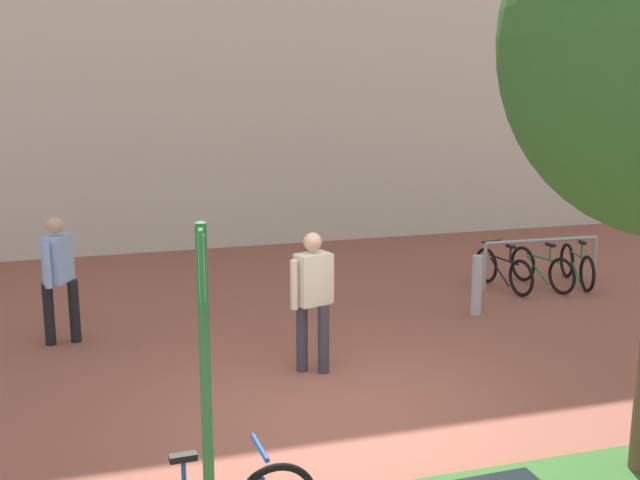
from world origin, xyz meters
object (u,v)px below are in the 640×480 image
at_px(person_shirt_blue, 59,272).
at_px(person_casual_tan, 313,293).
at_px(bike_rack_cluster, 541,267).
at_px(parking_sign_post, 205,353).
at_px(bollard_steel, 477,285).

distance_m(person_shirt_blue, person_casual_tan, 3.50).
relative_size(bike_rack_cluster, person_casual_tan, 1.23).
height_order(bike_rack_cluster, person_shirt_blue, person_shirt_blue).
distance_m(bike_rack_cluster, person_shirt_blue, 7.71).
bearing_deg(person_shirt_blue, parking_sign_post, -78.36).
height_order(bollard_steel, person_casual_tan, person_casual_tan).
height_order(bike_rack_cluster, person_casual_tan, person_casual_tan).
relative_size(parking_sign_post, person_casual_tan, 1.50).
bearing_deg(parking_sign_post, person_shirt_blue, 101.64).
xyz_separation_m(bollard_steel, person_shirt_blue, (-5.89, 0.44, 0.53)).
xyz_separation_m(parking_sign_post, person_shirt_blue, (-1.13, 5.46, -0.70)).
xyz_separation_m(parking_sign_post, bollard_steel, (4.77, 5.02, -1.23)).
bearing_deg(bike_rack_cluster, parking_sign_post, -137.00).
height_order(bike_rack_cluster, bollard_steel, bollard_steel).
xyz_separation_m(parking_sign_post, person_casual_tan, (1.79, 3.53, -0.70)).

